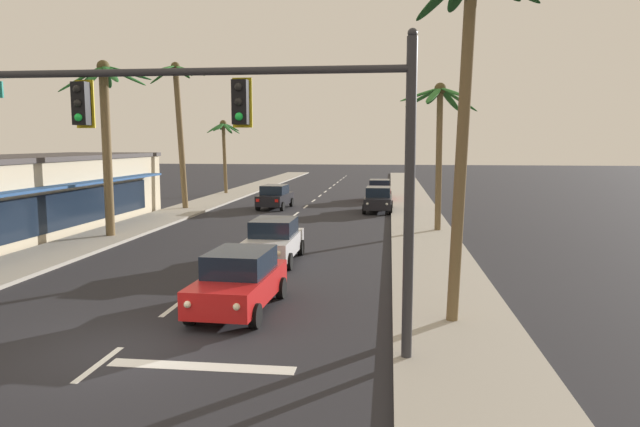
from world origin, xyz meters
TOP-DOWN VIEW (x-y plane):
  - ground_plane at (0.00, 0.00)m, footprint 220.00×220.00m
  - sidewalk_right at (7.80, 20.00)m, footprint 3.20×110.00m
  - sidewalk_left at (-7.80, 20.00)m, footprint 3.20×110.00m
  - lane_markings at (0.46, 19.82)m, footprint 4.28×88.33m
  - traffic_signal_mast at (3.06, 0.13)m, footprint 11.01×0.41m
  - sedan_lead_at_stop_bar at (1.95, 3.49)m, footprint 2.10×4.51m
  - sedan_third_in_queue at (1.57, 10.11)m, footprint 1.95×4.45m
  - sedan_oncoming_far at (-1.98, 28.03)m, footprint 2.14×4.52m
  - sedan_parked_nearest_kerb at (5.27, 34.79)m, footprint 1.96×4.46m
  - sedan_parked_mid_kerb at (5.33, 27.02)m, footprint 1.99×4.47m
  - palm_left_second at (-7.48, 14.61)m, footprint 4.30×4.31m
  - palm_left_third at (-8.34, 26.54)m, footprint 3.91×4.19m
  - palm_left_farthest at (-8.69, 38.39)m, footprint 3.08×3.25m
  - palm_right_nearest at (7.88, 2.85)m, footprint 3.71×3.66m
  - palm_right_second at (8.53, 18.38)m, footprint 4.13×4.28m

SIDE VIEW (x-z plane):
  - ground_plane at x=0.00m, z-range 0.00..0.00m
  - lane_markings at x=0.46m, z-range 0.00..0.01m
  - sidewalk_right at x=7.80m, z-range 0.00..0.14m
  - sidewalk_left at x=-7.80m, z-range 0.00..0.14m
  - sedan_lead_at_stop_bar at x=1.95m, z-range 0.01..1.69m
  - sedan_third_in_queue at x=1.57m, z-range 0.01..1.69m
  - sedan_oncoming_far at x=-1.98m, z-range 0.01..1.69m
  - sedan_parked_nearest_kerb at x=5.27m, z-range 0.01..1.69m
  - sedan_parked_mid_kerb at x=5.33m, z-range 0.01..1.69m
  - traffic_signal_mast at x=3.06m, z-range 1.46..8.39m
  - palm_left_farthest at x=-8.69m, z-range 1.73..8.38m
  - palm_right_second at x=8.53m, z-range 1.86..9.54m
  - palm_left_second at x=-7.48m, z-range 1.45..9.99m
  - palm_right_nearest at x=7.88m, z-range 2.28..11.43m
  - palm_left_third at x=-8.34m, z-range 1.87..11.96m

